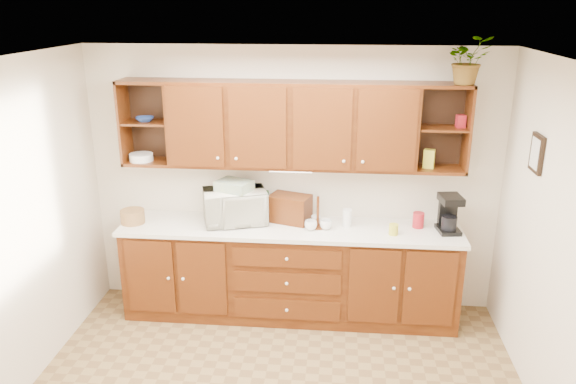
% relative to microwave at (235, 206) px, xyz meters
% --- Properties ---
extents(ceiling, '(4.00, 4.00, 0.00)m').
position_rel_microwave_xyz_m(ceiling, '(0.54, -1.50, 1.50)').
color(ceiling, white).
rests_on(ceiling, back_wall).
extents(back_wall, '(4.00, 0.00, 4.00)m').
position_rel_microwave_xyz_m(back_wall, '(0.54, 0.25, 0.20)').
color(back_wall, beige).
rests_on(back_wall, floor).
extents(right_wall, '(0.00, 3.50, 3.50)m').
position_rel_microwave_xyz_m(right_wall, '(2.54, -1.50, 0.20)').
color(right_wall, beige).
rests_on(right_wall, floor).
extents(base_cabinets, '(3.20, 0.60, 0.90)m').
position_rel_microwave_xyz_m(base_cabinets, '(0.54, -0.05, -0.65)').
color(base_cabinets, '#381506').
rests_on(base_cabinets, floor).
extents(countertop, '(3.24, 0.64, 0.04)m').
position_rel_microwave_xyz_m(countertop, '(0.54, -0.06, -0.18)').
color(countertop, white).
rests_on(countertop, base_cabinets).
extents(upper_cabinets, '(3.20, 0.33, 0.80)m').
position_rel_microwave_xyz_m(upper_cabinets, '(0.55, 0.09, 0.79)').
color(upper_cabinets, '#381506').
rests_on(upper_cabinets, back_wall).
extents(undercabinet_light, '(0.40, 0.05, 0.02)m').
position_rel_microwave_xyz_m(undercabinet_light, '(0.54, 0.03, 0.37)').
color(undercabinet_light, white).
rests_on(undercabinet_light, upper_cabinets).
extents(framed_picture, '(0.03, 0.24, 0.30)m').
position_rel_microwave_xyz_m(framed_picture, '(2.52, -0.60, 0.75)').
color(framed_picture, black).
rests_on(framed_picture, right_wall).
extents(wicker_basket, '(0.25, 0.25, 0.13)m').
position_rel_microwave_xyz_m(wicker_basket, '(-0.98, -0.11, -0.10)').
color(wicker_basket, olive).
rests_on(wicker_basket, countertop).
extents(microwave, '(0.68, 0.56, 0.32)m').
position_rel_microwave_xyz_m(microwave, '(0.00, 0.00, 0.00)').
color(microwave, silver).
rests_on(microwave, countertop).
extents(towel_stack, '(0.38, 0.34, 0.10)m').
position_rel_microwave_xyz_m(towel_stack, '(0.00, 0.00, 0.21)').
color(towel_stack, '#C0BF5A').
rests_on(towel_stack, microwave).
extents(wine_bottle, '(0.09, 0.09, 0.28)m').
position_rel_microwave_xyz_m(wine_bottle, '(0.28, 0.13, -0.02)').
color(wine_bottle, black).
rests_on(wine_bottle, countertop).
extents(woven_tray, '(0.34, 0.20, 0.33)m').
position_rel_microwave_xyz_m(woven_tray, '(0.04, 0.19, -0.15)').
color(woven_tray, olive).
rests_on(woven_tray, countertop).
extents(bread_box, '(0.44, 0.35, 0.27)m').
position_rel_microwave_xyz_m(bread_box, '(0.53, 0.07, -0.03)').
color(bread_box, '#381506').
rests_on(bread_box, countertop).
extents(mug_tree, '(0.29, 0.28, 0.31)m').
position_rel_microwave_xyz_m(mug_tree, '(0.80, -0.07, -0.11)').
color(mug_tree, '#381506').
rests_on(mug_tree, countertop).
extents(canister_red, '(0.11, 0.11, 0.15)m').
position_rel_microwave_xyz_m(canister_red, '(1.75, 0.03, -0.09)').
color(canister_red, '#A71822').
rests_on(canister_red, countertop).
extents(canister_white, '(0.11, 0.11, 0.17)m').
position_rel_microwave_xyz_m(canister_white, '(1.08, -0.00, -0.08)').
color(canister_white, white).
rests_on(canister_white, countertop).
extents(canister_yellow, '(0.09, 0.09, 0.10)m').
position_rel_microwave_xyz_m(canister_yellow, '(1.50, -0.17, -0.11)').
color(canister_yellow, gold).
rests_on(canister_yellow, countertop).
extents(coffee_maker, '(0.22, 0.27, 0.35)m').
position_rel_microwave_xyz_m(coffee_maker, '(2.01, -0.03, 0.01)').
color(coffee_maker, black).
rests_on(coffee_maker, countertop).
extents(bowl_stack, '(0.22, 0.22, 0.04)m').
position_rel_microwave_xyz_m(bowl_stack, '(-0.85, 0.07, 0.82)').
color(bowl_stack, navy).
rests_on(bowl_stack, upper_cabinets).
extents(plate_stack, '(0.30, 0.30, 0.07)m').
position_rel_microwave_xyz_m(plate_stack, '(-0.91, 0.05, 0.45)').
color(plate_stack, white).
rests_on(plate_stack, upper_cabinets).
extents(pantry_box_yellow, '(0.11, 0.10, 0.17)m').
position_rel_microwave_xyz_m(pantry_box_yellow, '(1.81, 0.06, 0.50)').
color(pantry_box_yellow, gold).
rests_on(pantry_box_yellow, upper_cabinets).
extents(pantry_box_red, '(0.08, 0.08, 0.11)m').
position_rel_microwave_xyz_m(pantry_box_red, '(2.06, 0.07, 0.85)').
color(pantry_box_red, '#A71822').
rests_on(pantry_box_red, upper_cabinets).
extents(potted_plant, '(0.43, 0.39, 0.41)m').
position_rel_microwave_xyz_m(potted_plant, '(2.06, 0.02, 1.39)').
color(potted_plant, '#999999').
rests_on(potted_plant, upper_cabinets).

